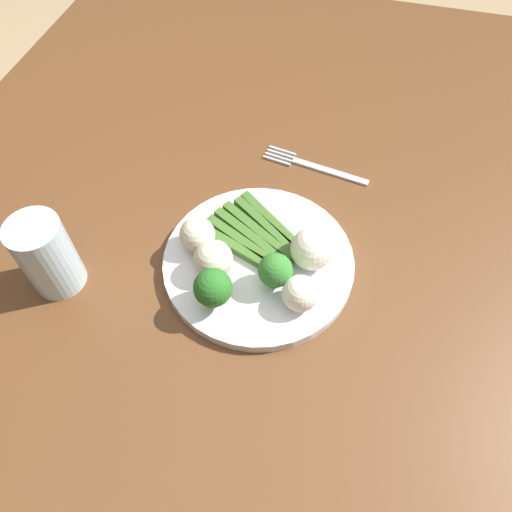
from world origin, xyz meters
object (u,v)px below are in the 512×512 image
object	(u,v)px
cauliflower_back_right	(197,235)
water_glass	(47,256)
fork	(314,167)
broccoli_near_center	(275,271)
cauliflower_edge	(312,249)
plate	(256,261)
dining_table	(261,290)
asparagus_bundle	(256,236)
cauliflower_front	(300,293)
cauliflower_near_fork	(213,259)
broccoli_outer_edge	(213,288)

from	to	relation	value
cauliflower_back_right	water_glass	size ratio (longest dim) A/B	0.43
fork	cauliflower_back_right	bearing A→B (deg)	68.32
broccoli_near_center	cauliflower_edge	bearing A→B (deg)	-38.45
cauliflower_edge	plate	bearing A→B (deg)	101.54
broccoli_near_center	cauliflower_back_right	distance (m)	0.11
broccoli_near_center	dining_table	bearing A→B (deg)	32.81
cauliflower_back_right	fork	bearing A→B (deg)	-30.92
asparagus_bundle	broccoli_near_center	distance (m)	0.08
broccoli_near_center	cauliflower_front	size ratio (longest dim) A/B	1.17
dining_table	cauliflower_near_fork	size ratio (longest dim) A/B	28.87
dining_table	cauliflower_edge	size ratio (longest dim) A/B	26.26
asparagus_bundle	cauliflower_near_fork	bearing A→B (deg)	88.38
dining_table	cauliflower_back_right	bearing A→B (deg)	99.19
asparagus_bundle	fork	size ratio (longest dim) A/B	0.89
asparagus_bundle	cauliflower_front	bearing A→B (deg)	162.79
asparagus_bundle	broccoli_near_center	size ratio (longest dim) A/B	2.84
dining_table	cauliflower_near_fork	distance (m)	0.14
plate	broccoli_near_center	xyz separation A→B (m)	(-0.03, -0.03, 0.04)
cauliflower_front	dining_table	bearing A→B (deg)	45.27
broccoli_outer_edge	cauliflower_back_right	size ratio (longest dim) A/B	1.23
broccoli_near_center	water_glass	xyz separation A→B (m)	(-0.06, 0.27, 0.01)
asparagus_bundle	broccoli_near_center	world-z (taller)	broccoli_near_center
dining_table	cauliflower_near_fork	xyz separation A→B (m)	(-0.04, 0.05, 0.13)
plate	broccoli_near_center	bearing A→B (deg)	-134.14
broccoli_near_center	water_glass	distance (m)	0.27
dining_table	asparagus_bundle	world-z (taller)	asparagus_bundle
broccoli_near_center	broccoli_outer_edge	distance (m)	0.08
cauliflower_back_right	cauliflower_edge	distance (m)	0.15
dining_table	broccoli_outer_edge	bearing A→B (deg)	158.46
dining_table	broccoli_outer_edge	world-z (taller)	broccoli_outer_edge
water_glass	broccoli_outer_edge	bearing A→B (deg)	-86.76
fork	broccoli_outer_edge	bearing A→B (deg)	84.57
cauliflower_front	cauliflower_near_fork	world-z (taller)	cauliflower_near_fork
fork	asparagus_bundle	bearing A→B (deg)	83.00
cauliflower_near_fork	fork	xyz separation A→B (m)	(0.23, -0.09, -0.04)
plate	cauliflower_front	distance (m)	0.09
broccoli_outer_edge	cauliflower_back_right	world-z (taller)	broccoli_outer_edge
plate	water_glass	world-z (taller)	water_glass
fork	water_glass	xyz separation A→B (m)	(-0.28, 0.28, 0.05)
asparagus_bundle	plate	bearing A→B (deg)	135.33
fork	water_glass	size ratio (longest dim) A/B	1.54
broccoli_near_center	asparagus_bundle	bearing A→B (deg)	33.52
broccoli_outer_edge	cauliflower_edge	distance (m)	0.13
cauliflower_back_right	cauliflower_edge	xyz separation A→B (m)	(0.01, -0.15, 0.00)
cauliflower_near_fork	water_glass	xyz separation A→B (m)	(-0.06, 0.19, 0.01)
broccoli_near_center	broccoli_outer_edge	xyz separation A→B (m)	(-0.04, 0.06, 0.00)
cauliflower_back_right	cauliflower_edge	size ratio (longest dim) A/B	0.85
fork	dining_table	bearing A→B (deg)	88.10
broccoli_outer_edge	cauliflower_front	distance (m)	0.10
broccoli_outer_edge	fork	bearing A→B (deg)	-14.67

